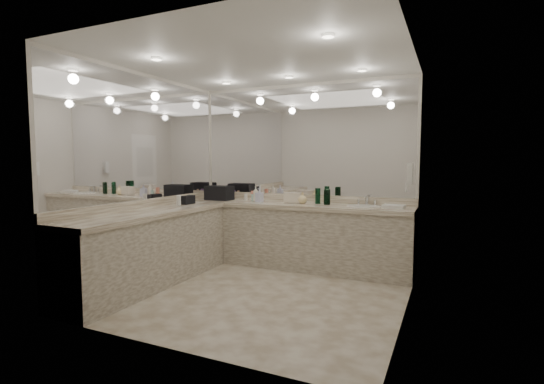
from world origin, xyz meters
The scene contains 35 objects.
floor centered at (0.00, 0.00, 0.00)m, with size 3.20×3.20×0.00m, color beige.
ceiling centered at (0.00, 0.00, 2.60)m, with size 3.20×3.20×0.00m, color white.
wall_back centered at (0.00, 1.50, 1.30)m, with size 3.20×0.02×2.60m, color beige.
wall_left centered at (-1.60, 0.00, 1.30)m, with size 0.02×3.00×2.60m, color beige.
wall_right centered at (1.60, 0.00, 1.30)m, with size 0.02×3.00×2.60m, color beige.
vanity_back_base centered at (0.00, 1.20, 0.42)m, with size 3.20×0.60×0.84m, color beige.
vanity_back_top centered at (0.00, 1.19, 0.87)m, with size 3.20×0.64×0.06m, color silver.
vanity_left_base centered at (-1.30, -0.30, 0.42)m, with size 0.60×2.40×0.84m, color beige.
vanity_left_top centered at (-1.29, -0.30, 0.87)m, with size 0.64×2.42×0.06m, color silver.
backsplash_back centered at (0.00, 1.48, 0.95)m, with size 3.20×0.04×0.10m, color silver.
backsplash_left centered at (-1.58, 0.00, 0.95)m, with size 0.04×3.00×0.10m, color silver.
mirror_back centered at (0.00, 1.49, 1.77)m, with size 3.12×0.01×1.55m, color white.
mirror_left centered at (-1.59, 0.00, 1.77)m, with size 0.01×2.92×1.55m, color white.
sink centered at (0.95, 1.20, 0.90)m, with size 0.44×0.44×0.03m, color white.
faucet centered at (0.95, 1.41, 0.97)m, with size 0.24×0.16×0.14m, color silver.
wall_phone centered at (1.56, 0.70, 1.35)m, with size 0.06×0.10×0.24m, color white.
door centered at (1.59, -0.50, 1.05)m, with size 0.02×0.82×2.10m, color white.
black_toiletry_bag centered at (-1.21, 1.14, 1.01)m, with size 0.39×0.25×0.22m, color black.
black_bag_spill centered at (-1.30, 0.48, 0.96)m, with size 0.09×0.21×0.11m, color black.
cream_cosmetic_case centered at (-0.06, 1.23, 0.97)m, with size 0.24×0.15×0.14m, color beige.
hand_towel centered at (1.33, 1.17, 0.92)m, with size 0.27×0.18×0.04m, color white.
lotion_left centered at (-1.30, 0.28, 0.97)m, with size 0.06×0.06×0.13m, color white.
soap_bottle_a centered at (-0.61, 1.18, 1.01)m, with size 0.09×0.09×0.22m, color white.
soap_bottle_b centered at (-0.52, 1.11, 1.00)m, with size 0.09×0.09×0.20m, color silver.
soap_bottle_c centered at (0.11, 1.21, 0.98)m, with size 0.12×0.12×0.16m, color #FFE3A0.
green_bottle_0 centered at (0.45, 1.20, 1.00)m, with size 0.07×0.07×0.20m, color #0F4224.
green_bottle_1 centered at (0.31, 1.27, 1.01)m, with size 0.07×0.07×0.22m, color #0F4224.
green_bottle_2 centered at (0.46, 1.21, 1.00)m, with size 0.07×0.07×0.21m, color #0F4224.
amenity_bottle_0 centered at (-0.08, 1.28, 0.94)m, with size 0.05×0.05×0.08m, color #E57F66.
amenity_bottle_1 centered at (-0.69, 1.25, 0.97)m, with size 0.06×0.06×0.14m, color #E57F66.
amenity_bottle_2 centered at (-1.28, 1.27, 0.96)m, with size 0.06×0.06×0.11m, color #9966B2.
amenity_bottle_3 centered at (-0.65, 1.17, 0.95)m, with size 0.05×0.05×0.11m, color silver.
amenity_bottle_4 centered at (-0.83, 1.29, 0.95)m, with size 0.05×0.05×0.10m, color white.
amenity_bottle_5 centered at (0.30, 1.26, 0.97)m, with size 0.05×0.05×0.14m, color silver.
amenity_bottle_6 centered at (-1.19, 1.28, 0.95)m, with size 0.04×0.04×0.10m, color #E0B28C.
Camera 1 is at (1.97, -3.92, 1.51)m, focal length 26.00 mm.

